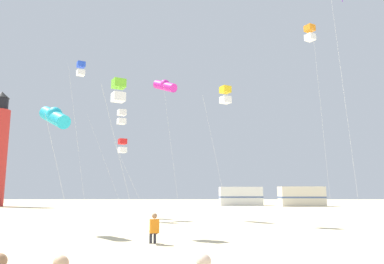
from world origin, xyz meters
TOP-DOWN VIEW (x-y plane):
  - kite_flyer_standing at (-0.19, 6.82)m, footprint 0.43×0.55m
  - kite_box_gold at (3.48, 16.02)m, footprint 1.94×1.94m
  - kite_tube_cyan at (-5.73, 10.63)m, footprint 2.32×2.35m
  - kite_box_lime at (-2.42, 10.16)m, footprint 1.84×1.67m
  - kite_tube_magenta at (-0.92, 20.90)m, footprint 2.38×2.45m
  - kite_box_scarlet at (-4.43, 22.16)m, footprint 2.63×2.63m
  - kite_box_orange at (9.81, 17.40)m, footprint 1.21×1.21m
  - kite_box_blue at (-7.85, 21.15)m, footprint 1.88×1.63m
  - kite_box_white at (-4.30, 20.77)m, footprint 3.51×2.85m
  - rv_van_white at (8.68, 49.09)m, footprint 6.55×2.67m
  - rv_van_cream at (17.06, 45.99)m, footprint 6.60×2.82m

SIDE VIEW (x-z plane):
  - kite_flyer_standing at x=-0.19m, z-range 0.03..1.19m
  - rv_van_white at x=8.68m, z-range -0.01..2.79m
  - rv_van_cream at x=17.06m, z-range -0.01..2.79m
  - kite_box_scarlet at x=-4.43m, z-range 2.57..8.86m
  - kite_tube_cyan at x=-5.73m, z-range 2.53..8.99m
  - kite_box_lime at x=-2.42m, z-range 3.20..10.77m
  - kite_box_white at x=-4.30m, z-range 3.62..12.04m
  - kite_box_gold at x=3.48m, z-range 3.88..12.81m
  - kite_tube_magenta at x=-0.92m, z-range 4.87..16.02m
  - kite_box_blue at x=-7.85m, z-range 5.66..18.19m
  - kite_box_orange at x=9.81m, z-range 6.35..20.29m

